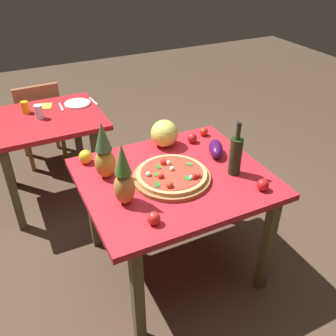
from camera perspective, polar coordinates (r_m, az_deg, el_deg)
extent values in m
plane|color=#4C3828|center=(2.76, 0.80, -14.39)|extent=(10.00, 10.00, 0.00)
cube|color=brown|center=(2.12, -4.68, -19.32)|extent=(0.06, 0.06, 0.72)
cube|color=brown|center=(2.44, 14.99, -11.64)|extent=(0.06, 0.06, 0.72)
cube|color=brown|center=(2.71, -11.61, -5.79)|extent=(0.06, 0.06, 0.72)
cube|color=brown|center=(2.97, 4.58, -1.27)|extent=(0.06, 0.06, 0.72)
cube|color=red|center=(2.27, 0.94, -1.60)|extent=(1.12, 0.97, 0.04)
cube|color=brown|center=(3.03, -22.71, -3.36)|extent=(0.06, 0.06, 0.72)
cube|color=brown|center=(3.09, -10.72, -0.37)|extent=(0.06, 0.06, 0.72)
cube|color=brown|center=(3.60, -23.90, 2.33)|extent=(0.06, 0.06, 0.72)
cube|color=brown|center=(3.65, -13.75, 4.79)|extent=(0.06, 0.06, 0.72)
cube|color=red|center=(3.15, -18.99, 6.99)|extent=(0.95, 0.76, 0.04)
cube|color=#986637|center=(4.16, -16.96, 5.49)|extent=(0.04, 0.04, 0.41)
cube|color=#986637|center=(4.13, -21.37, 4.35)|extent=(0.04, 0.04, 0.41)
cube|color=#986637|center=(3.87, -15.80, 3.54)|extent=(0.04, 0.04, 0.41)
cube|color=#986637|center=(3.83, -20.53, 2.30)|extent=(0.04, 0.04, 0.41)
cube|color=#986637|center=(3.90, -19.25, 6.85)|extent=(0.41, 0.41, 0.04)
cube|color=#9C6239|center=(3.64, -19.31, 8.88)|extent=(0.40, 0.06, 0.40)
cylinder|color=#986637|center=(2.22, 0.57, -1.44)|extent=(0.47, 0.47, 0.02)
cylinder|color=#E2A961|center=(2.21, 0.57, -0.94)|extent=(0.42, 0.42, 0.02)
cylinder|color=red|center=(2.20, 0.57, -0.66)|extent=(0.37, 0.37, 0.00)
sphere|color=red|center=(2.14, 4.04, -1.35)|extent=(0.04, 0.04, 0.04)
sphere|color=red|center=(2.15, -1.14, -1.28)|extent=(0.04, 0.04, 0.04)
sphere|color=red|center=(2.16, 4.69, -1.20)|extent=(0.03, 0.03, 0.03)
sphere|color=red|center=(2.07, 0.26, -2.67)|extent=(0.04, 0.04, 0.04)
sphere|color=red|center=(2.27, -0.67, 0.87)|extent=(0.04, 0.04, 0.04)
cube|color=#24712E|center=(2.09, -1.65, -2.58)|extent=(0.04, 0.05, 0.00)
cube|color=#287721|center=(2.24, -1.46, 0.19)|extent=(0.04, 0.05, 0.00)
cube|color=#32822F|center=(2.27, 3.28, 0.66)|extent=(0.05, 0.05, 0.00)
cube|color=#2B7B28|center=(2.14, 3.02, -1.61)|extent=(0.04, 0.05, 0.00)
cube|color=#397926|center=(2.17, -1.63, -0.96)|extent=(0.04, 0.03, 0.00)
sphere|color=white|center=(2.21, 0.60, -0.11)|extent=(0.03, 0.03, 0.03)
sphere|color=white|center=(2.27, 0.08, 0.79)|extent=(0.03, 0.03, 0.03)
sphere|color=white|center=(2.14, 3.67, -1.45)|extent=(0.03, 0.03, 0.03)
sphere|color=white|center=(2.16, -3.03, -0.98)|extent=(0.03, 0.03, 0.03)
cylinder|color=black|center=(2.25, 10.36, 1.74)|extent=(0.08, 0.08, 0.24)
cylinder|color=black|center=(2.17, 10.79, 5.42)|extent=(0.03, 0.03, 0.09)
cylinder|color=black|center=(2.15, 10.93, 6.67)|extent=(0.03, 0.03, 0.02)
ellipsoid|color=#B9862E|center=(2.23, -9.65, 0.72)|extent=(0.12, 0.12, 0.18)
cone|color=#3E6036|center=(2.14, -10.10, 4.83)|extent=(0.10, 0.10, 0.18)
ellipsoid|color=#BB863A|center=(2.00, -6.73, -3.10)|extent=(0.11, 0.11, 0.19)
cone|color=#3D6F27|center=(1.90, -7.09, 1.36)|extent=(0.09, 0.09, 0.18)
sphere|color=#DDE161|center=(2.53, -0.56, 5.35)|extent=(0.19, 0.19, 0.19)
ellipsoid|color=yellow|center=(2.42, -12.60, 1.67)|extent=(0.09, 0.09, 0.09)
ellipsoid|color=#3E0F47|center=(2.47, 7.39, 2.97)|extent=(0.17, 0.22, 0.09)
sphere|color=red|center=(2.70, 5.53, 5.60)|extent=(0.06, 0.06, 0.06)
sphere|color=red|center=(2.19, 14.40, -2.52)|extent=(0.07, 0.07, 0.07)
sphere|color=red|center=(1.89, -2.21, -7.75)|extent=(0.07, 0.07, 0.07)
sphere|color=red|center=(2.60, 3.74, 4.65)|extent=(0.07, 0.07, 0.07)
cylinder|color=orange|center=(3.25, -21.15, 8.73)|extent=(0.06, 0.06, 0.10)
cylinder|color=silver|center=(3.11, -19.28, 8.17)|extent=(0.07, 0.07, 0.11)
cylinder|color=white|center=(3.30, -13.79, 9.63)|extent=(0.22, 0.22, 0.02)
cube|color=silver|center=(3.28, -16.16, 9.04)|extent=(0.02, 0.18, 0.01)
cube|color=silver|center=(3.33, -11.43, 10.07)|extent=(0.03, 0.18, 0.01)
cube|color=yellow|center=(3.34, -18.69, 9.00)|extent=(0.17, 0.16, 0.01)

